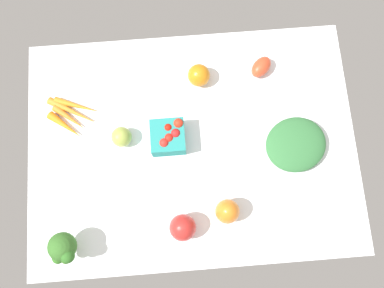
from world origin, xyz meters
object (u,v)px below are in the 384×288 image
at_px(broccoli_head, 63,249).
at_px(berry_basket, 168,137).
at_px(bell_pepper_orange, 227,211).
at_px(heirloom_tomato_green, 122,137).
at_px(heirloom_tomato_orange, 199,75).
at_px(roma_tomato, 261,67).
at_px(bell_pepper_red, 183,228).
at_px(carrot_bunch, 71,115).
at_px(leafy_greens_clump, 296,144).

bearing_deg(broccoli_head, berry_basket, 44.40).
distance_m(bell_pepper_orange, berry_basket, 0.29).
bearing_deg(heirloom_tomato_green, heirloom_tomato_orange, 35.47).
xyz_separation_m(roma_tomato, broccoli_head, (-0.63, -0.52, 0.05)).
distance_m(bell_pepper_orange, heirloom_tomato_orange, 0.44).
relative_size(broccoli_head, berry_basket, 1.16).
relative_size(roma_tomato, bell_pepper_red, 0.86).
distance_m(roma_tomato, berry_basket, 0.38).
height_order(carrot_bunch, broccoli_head, broccoli_head).
bearing_deg(carrot_bunch, roma_tomato, 10.18).
height_order(carrot_bunch, heirloom_tomato_orange, heirloom_tomato_orange).
xyz_separation_m(carrot_bunch, berry_basket, (0.31, -0.10, 0.03)).
relative_size(roma_tomato, broccoli_head, 0.65).
relative_size(bell_pepper_red, berry_basket, 0.88).
height_order(roma_tomato, leafy_greens_clump, leafy_greens_clump).
bearing_deg(bell_pepper_orange, heirloom_tomato_green, 140.07).
bearing_deg(roma_tomato, carrot_bunch, -36.16).
relative_size(carrot_bunch, leafy_greens_clump, 0.88).
height_order(broccoli_head, heirloom_tomato_orange, broccoli_head).
height_order(broccoli_head, bell_pepper_red, broccoli_head).
distance_m(bell_pepper_orange, broccoli_head, 0.48).
bearing_deg(heirloom_tomato_green, carrot_bunch, 151.18).
distance_m(roma_tomato, bell_pepper_orange, 0.48).
distance_m(bell_pepper_red, leafy_greens_clump, 0.43).
bearing_deg(carrot_bunch, leafy_greens_clump, -12.40).
height_order(carrot_bunch, berry_basket, berry_basket).
bearing_deg(leafy_greens_clump, bell_pepper_red, -148.57).
height_order(bell_pepper_orange, carrot_bunch, bell_pepper_orange).
bearing_deg(bell_pepper_orange, roma_tomato, 70.97).
relative_size(roma_tomato, heirloom_tomato_orange, 1.10).
relative_size(berry_basket, leafy_greens_clump, 0.55).
height_order(berry_basket, heirloom_tomato_green, berry_basket).
height_order(carrot_bunch, leafy_greens_clump, leafy_greens_clump).
distance_m(broccoli_head, berry_basket, 0.44).
relative_size(heirloom_tomato_orange, heirloom_tomato_green, 1.14).
xyz_separation_m(roma_tomato, berry_basket, (-0.32, -0.21, 0.01)).
relative_size(carrot_bunch, heirloom_tomato_orange, 2.34).
distance_m(broccoli_head, heirloom_tomato_green, 0.37).
xyz_separation_m(carrot_bunch, bell_pepper_red, (0.33, -0.38, 0.03)).
xyz_separation_m(bell_pepper_orange, heirloom_tomato_orange, (-0.05, 0.44, -0.01)).
xyz_separation_m(carrot_bunch, broccoli_head, (-0.01, -0.41, 0.06)).
bearing_deg(berry_basket, bell_pepper_orange, -56.69).
bearing_deg(bell_pepper_red, bell_pepper_orange, 15.11).
height_order(roma_tomato, heirloom_tomato_orange, heirloom_tomato_orange).
relative_size(berry_basket, heirloom_tomato_green, 1.65).
xyz_separation_m(carrot_bunch, heirloom_tomato_green, (0.16, -0.09, 0.02)).
height_order(heirloom_tomato_orange, berry_basket, berry_basket).
relative_size(bell_pepper_orange, bell_pepper_red, 1.03).
bearing_deg(berry_basket, heirloom_tomato_orange, 60.59).
xyz_separation_m(heirloom_tomato_orange, heirloom_tomato_green, (-0.26, -0.18, -0.00)).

